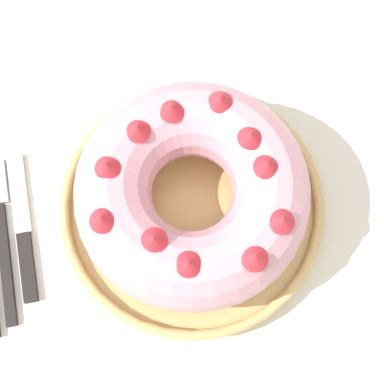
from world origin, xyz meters
name	(u,v)px	position (x,y,z in m)	size (l,w,h in m)	color
ground_plane	(197,291)	(0.00, 0.00, 0.00)	(8.00, 8.00, 0.00)	#4C4742
dining_table	(201,241)	(0.00, 0.00, 0.67)	(1.43, 0.92, 0.77)	silver
serving_dish	(192,205)	(-0.01, 0.02, 0.79)	(0.31, 0.31, 0.03)	tan
bundt_cake	(192,192)	(-0.01, 0.02, 0.84)	(0.26, 0.26, 0.10)	#E09EAD
fork	(2,227)	(-0.24, 0.05, 0.77)	(0.02, 0.20, 0.01)	black
cake_knife	(24,236)	(-0.21, 0.03, 0.77)	(0.02, 0.18, 0.01)	black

